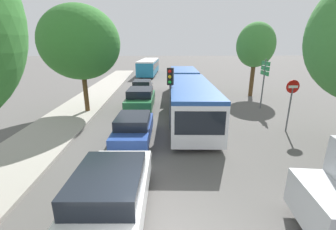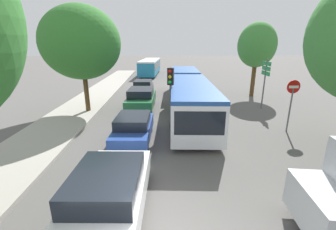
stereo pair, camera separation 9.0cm
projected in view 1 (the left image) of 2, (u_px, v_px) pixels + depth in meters
name	position (u px, v px, depth m)	size (l,w,h in m)	color
kerb_strip_left	(94.00, 97.00, 20.40)	(3.20, 42.68, 0.14)	#9E998E
articulated_bus	(187.00, 89.00, 16.82)	(3.36, 16.07, 2.37)	silver
city_bus_rear	(149.00, 66.00, 35.81)	(3.26, 11.09, 2.35)	teal
queued_car_white	(110.00, 195.00, 5.90)	(2.03, 4.40, 1.50)	white
queued_car_blue	(134.00, 128.00, 10.86)	(1.82, 3.95, 1.35)	#284799
queued_car_green	(141.00, 99.00, 16.50)	(2.07, 4.49, 1.53)	#236638
queued_car_graphite	(142.00, 87.00, 21.33)	(1.86, 4.03, 1.38)	#47474C
traffic_light	(170.00, 85.00, 11.98)	(0.38, 0.40, 3.40)	#56595E
no_entry_sign	(291.00, 98.00, 11.84)	(0.70, 0.08, 2.82)	#56595E
direction_sign_post	(264.00, 74.00, 16.07)	(0.16, 1.40, 3.60)	#56595E
tree_left_mid	(80.00, 43.00, 14.43)	(5.07, 5.07, 7.02)	#51381E
tree_right_mid	(256.00, 45.00, 19.69)	(3.30, 3.30, 6.47)	#51381E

